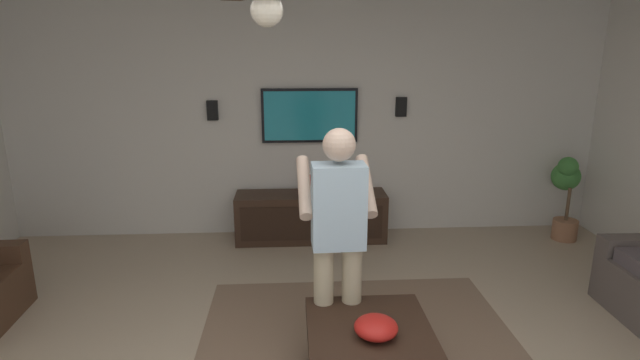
% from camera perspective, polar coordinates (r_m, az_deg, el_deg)
% --- Properties ---
extents(wall_back_tv, '(0.10, 6.98, 2.72)m').
position_cam_1_polar(wall_back_tv, '(5.74, -1.42, 7.13)').
color(wall_back_tv, silver).
rests_on(wall_back_tv, ground).
extents(coffee_table, '(1.00, 0.80, 0.40)m').
position_cam_1_polar(coffee_table, '(3.33, 5.91, -18.77)').
color(coffee_table, '#332116').
rests_on(coffee_table, ground).
extents(media_console, '(0.45, 1.70, 0.55)m').
position_cam_1_polar(media_console, '(5.67, -1.04, -4.26)').
color(media_console, '#332116').
rests_on(media_console, ground).
extents(tv, '(0.05, 1.09, 0.61)m').
position_cam_1_polar(tv, '(5.64, -1.20, 7.44)').
color(tv, black).
extents(person_standing, '(0.54, 0.54, 1.64)m').
position_cam_1_polar(person_standing, '(3.41, 2.08, -5.77)').
color(person_standing, '#C6B793').
rests_on(person_standing, ground).
extents(potted_plant_tall, '(0.43, 0.32, 0.96)m').
position_cam_1_polar(potted_plant_tall, '(6.32, 26.48, -0.65)').
color(potted_plant_tall, '#9E6B4C').
rests_on(potted_plant_tall, ground).
extents(bowl, '(0.28, 0.28, 0.12)m').
position_cam_1_polar(bowl, '(3.22, 6.48, -16.52)').
color(bowl, red).
rests_on(bowl, coffee_table).
extents(remote_white, '(0.16, 0.07, 0.02)m').
position_cam_1_polar(remote_white, '(3.33, 4.87, -16.39)').
color(remote_white, white).
rests_on(remote_white, coffee_table).
extents(remote_black, '(0.10, 0.15, 0.02)m').
position_cam_1_polar(remote_black, '(3.38, 5.91, -15.87)').
color(remote_black, black).
rests_on(remote_black, coffee_table).
extents(vase_round, '(0.22, 0.22, 0.22)m').
position_cam_1_polar(vase_round, '(5.56, -0.97, -0.48)').
color(vase_round, red).
rests_on(vase_round, media_console).
extents(wall_speaker_left, '(0.06, 0.12, 0.22)m').
position_cam_1_polar(wall_speaker_left, '(5.78, 9.34, 8.32)').
color(wall_speaker_left, black).
extents(wall_speaker_right, '(0.06, 0.12, 0.22)m').
position_cam_1_polar(wall_speaker_right, '(5.71, -12.29, 7.85)').
color(wall_speaker_right, black).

